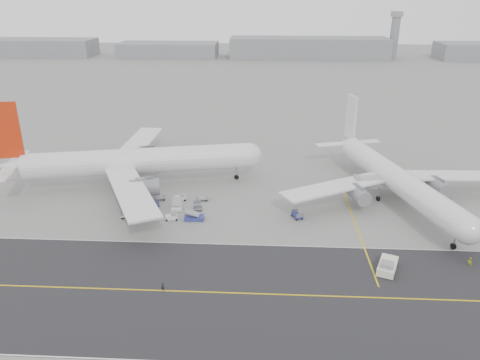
# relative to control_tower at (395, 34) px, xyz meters

# --- Properties ---
(ground) EXTENTS (700.00, 700.00, 0.00)m
(ground) POSITION_rel_control_tower_xyz_m (-100.00, -265.00, -16.25)
(ground) COLOR gray
(ground) RESTS_ON ground
(taxiway) EXTENTS (220.00, 59.00, 0.03)m
(taxiway) POSITION_rel_control_tower_xyz_m (-94.98, -282.98, -16.24)
(taxiway) COLOR #2C2C2F
(taxiway) RESTS_ON ground
(horizon_buildings) EXTENTS (520.00, 28.00, 28.00)m
(horizon_buildings) POSITION_rel_control_tower_xyz_m (-70.00, -5.00, -16.25)
(horizon_buildings) COLOR gray
(horizon_buildings) RESTS_ON ground
(control_tower) EXTENTS (7.00, 7.00, 31.25)m
(control_tower) POSITION_rel_control_tower_xyz_m (0.00, 0.00, 0.00)
(control_tower) COLOR gray
(control_tower) RESTS_ON ground
(airliner_a) EXTENTS (65.08, 63.73, 22.72)m
(airliner_a) POSITION_rel_control_tower_xyz_m (-122.60, -238.90, -9.72)
(airliner_a) COLOR silver
(airliner_a) RESTS_ON ground
(airliner_b) EXTENTS (55.13, 56.30, 19.93)m
(airliner_b) POSITION_rel_control_tower_xyz_m (-59.31, -244.53, -10.51)
(airliner_b) COLOR silver
(airliner_b) RESTS_ON ground
(pushback_tug) EXTENTS (5.00, 8.04, 2.31)m
(pushback_tug) POSITION_rel_control_tower_xyz_m (-67.47, -274.85, -15.31)
(pushback_tug) COLOR beige
(pushback_tug) RESTS_ON ground
(jet_bridge) EXTENTS (15.41, 4.51, 5.76)m
(jet_bridge) POSITION_rel_control_tower_xyz_m (-60.93, -243.43, -12.24)
(jet_bridge) COLOR gray
(jet_bridge) RESTS_ON ground
(gse_cluster) EXTENTS (25.40, 20.56, 2.10)m
(gse_cluster) POSITION_rel_control_tower_xyz_m (-112.22, -252.12, -16.25)
(gse_cluster) COLOR #929397
(gse_cluster) RESTS_ON ground
(stray_dolly) EXTENTS (2.63, 3.15, 1.66)m
(stray_dolly) POSITION_rel_control_tower_xyz_m (-82.37, -255.03, -16.25)
(stray_dolly) COLOR silver
(stray_dolly) RESTS_ON ground
(ground_crew_a) EXTENTS (0.63, 0.43, 1.65)m
(ground_crew_a) POSITION_rel_control_tower_xyz_m (-106.33, -283.02, -15.43)
(ground_crew_a) COLOR black
(ground_crew_a) RESTS_ON ground
(ground_crew_b) EXTENTS (1.02, 0.93, 1.71)m
(ground_crew_b) POSITION_rel_control_tower_xyz_m (-52.12, -272.40, -15.40)
(ground_crew_b) COLOR #CCCB18
(ground_crew_b) RESTS_ON ground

